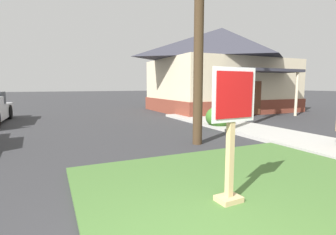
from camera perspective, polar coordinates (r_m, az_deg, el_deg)
grass_corner_patch at (r=4.59m, az=22.22°, el=-16.05°), size 5.79×5.67×0.08m
sidewalk_strip at (r=9.85m, az=23.25°, el=-3.67°), size 2.20×14.43×0.12m
stop_sign at (r=3.86m, az=13.79°, el=-4.45°), size 0.77×0.30×1.98m
manhole_cover at (r=5.65m, az=-9.43°, el=-11.55°), size 0.70×0.70×0.02m
corner_house at (r=19.08m, az=11.64°, el=10.49°), size 9.42×8.44×5.79m
shrub_by_curb at (r=11.23m, az=11.06°, el=0.10°), size 1.09×1.09×0.92m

